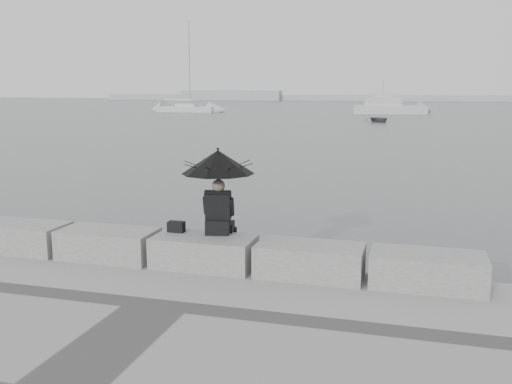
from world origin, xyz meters
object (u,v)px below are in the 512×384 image
(sailboat_left, at_px, (187,108))
(motor_cruiser, at_px, (389,107))
(dinghy, at_px, (379,119))
(seated_person, at_px, (218,172))

(sailboat_left, relative_size, motor_cruiser, 1.31)
(sailboat_left, xyz_separation_m, motor_cruiser, (28.27, 1.48, 0.38))
(dinghy, bearing_deg, sailboat_left, 121.53)
(seated_person, xyz_separation_m, motor_cruiser, (-0.74, 69.70, -1.11))
(seated_person, bearing_deg, dinghy, 79.31)
(sailboat_left, bearing_deg, motor_cruiser, 4.11)
(motor_cruiser, xyz_separation_m, dinghy, (-0.05, -18.86, -0.62))
(sailboat_left, bearing_deg, seated_person, -65.86)
(seated_person, distance_m, dinghy, 50.87)
(motor_cruiser, bearing_deg, seated_person, -99.84)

